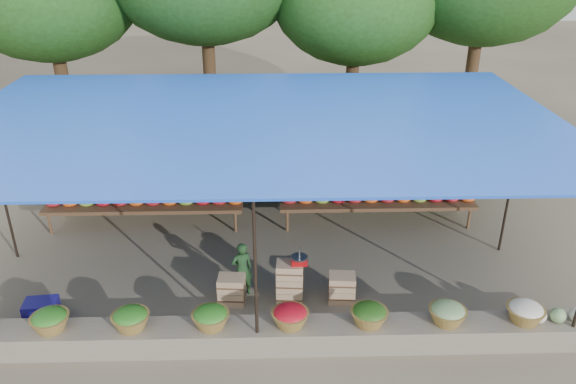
{
  "coord_description": "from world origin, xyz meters",
  "views": [
    {
      "loc": [
        0.28,
        -9.6,
        5.9
      ],
      "look_at": [
        0.55,
        0.2,
        1.25
      ],
      "focal_mm": 35.0,
      "sensor_mm": 36.0,
      "label": 1
    }
  ],
  "objects_px": {
    "vendor_seated": "(242,269)",
    "blue_crate_back": "(41,309)",
    "crate_counter": "(288,286)",
    "blue_crate_front": "(47,317)",
    "weighing_scale": "(299,260)"
  },
  "relations": [
    {
      "from": "vendor_seated",
      "to": "blue_crate_back",
      "type": "relative_size",
      "value": 1.97
    },
    {
      "from": "crate_counter",
      "to": "vendor_seated",
      "type": "relative_size",
      "value": 2.3
    },
    {
      "from": "crate_counter",
      "to": "blue_crate_front",
      "type": "xyz_separation_m",
      "value": [
        -3.96,
        -0.5,
        -0.18
      ]
    },
    {
      "from": "crate_counter",
      "to": "weighing_scale",
      "type": "distance_m",
      "value": 0.56
    },
    {
      "from": "weighing_scale",
      "to": "blue_crate_front",
      "type": "height_order",
      "value": "weighing_scale"
    },
    {
      "from": "weighing_scale",
      "to": "blue_crate_front",
      "type": "bearing_deg",
      "value": -173.09
    },
    {
      "from": "vendor_seated",
      "to": "crate_counter",
      "type": "bearing_deg",
      "value": 143.8
    },
    {
      "from": "weighing_scale",
      "to": "vendor_seated",
      "type": "relative_size",
      "value": 0.29
    },
    {
      "from": "blue_crate_back",
      "to": "vendor_seated",
      "type": "bearing_deg",
      "value": 4.21
    },
    {
      "from": "crate_counter",
      "to": "vendor_seated",
      "type": "distance_m",
      "value": 0.85
    },
    {
      "from": "weighing_scale",
      "to": "blue_crate_back",
      "type": "distance_m",
      "value": 4.36
    },
    {
      "from": "blue_crate_front",
      "to": "weighing_scale",
      "type": "bearing_deg",
      "value": 16.23
    },
    {
      "from": "vendor_seated",
      "to": "blue_crate_front",
      "type": "height_order",
      "value": "vendor_seated"
    },
    {
      "from": "crate_counter",
      "to": "blue_crate_back",
      "type": "distance_m",
      "value": 4.12
    },
    {
      "from": "vendor_seated",
      "to": "blue_crate_back",
      "type": "distance_m",
      "value": 3.38
    }
  ]
}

